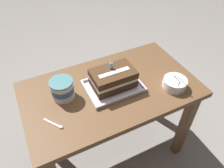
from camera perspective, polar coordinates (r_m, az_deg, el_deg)
The scene contains 7 objects.
ground_plane at distance 1.90m, azimuth -0.23°, elevation -16.57°, with size 8.00×8.00×0.00m, color gray.
dining_table at distance 1.41m, azimuth -0.30°, elevation -4.53°, with size 1.07×0.62×0.71m.
foil_tray at distance 1.32m, azimuth 0.32°, elevation -0.66°, with size 0.33×0.25×0.02m.
birthday_cake at distance 1.28m, azimuth 0.33°, elevation 1.58°, with size 0.25×0.16×0.16m.
bowl_stack at distance 1.37m, azimuth 16.18°, elevation 0.16°, with size 0.15×0.15×0.13m.
ice_cream_tub at distance 1.26m, azimuth -12.94°, elevation -1.30°, with size 0.13×0.13×0.12m.
serving_spoon_near_tray at distance 1.18m, azimuth -14.25°, elevation -10.48°, with size 0.09×0.11×0.01m.
Camera 1 is at (-0.41, -0.85, 1.64)m, focal length 34.73 mm.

